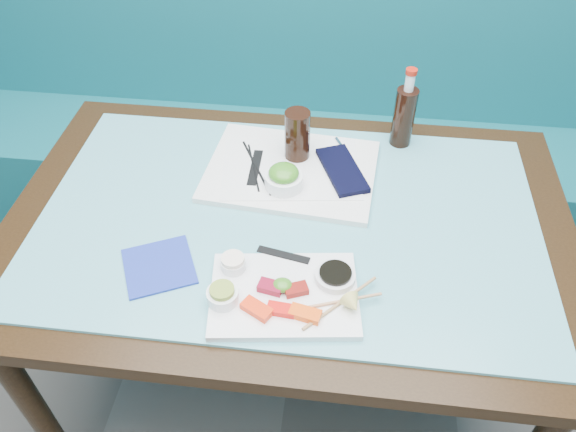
# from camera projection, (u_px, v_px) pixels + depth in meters

# --- Properties ---
(booth_bench) EXTENTS (3.00, 0.56, 1.17)m
(booth_bench) POSITION_uv_depth(u_px,v_px,m) (313.00, 140.00, 2.24)
(booth_bench) COLOR #105E66
(booth_bench) RESTS_ON ground
(dining_table) EXTENTS (1.40, 0.90, 0.75)m
(dining_table) POSITION_uv_depth(u_px,v_px,m) (288.00, 242.00, 1.44)
(dining_table) COLOR black
(dining_table) RESTS_ON ground
(glass_top) EXTENTS (1.22, 0.76, 0.01)m
(glass_top) POSITION_uv_depth(u_px,v_px,m) (288.00, 218.00, 1.38)
(glass_top) COLOR #57A5AF
(glass_top) RESTS_ON dining_table
(sashimi_plate) EXTENTS (0.34, 0.26, 0.02)m
(sashimi_plate) POSITION_uv_depth(u_px,v_px,m) (284.00, 295.00, 1.20)
(sashimi_plate) COLOR white
(sashimi_plate) RESTS_ON glass_top
(salmon_left) EXTENTS (0.07, 0.06, 0.02)m
(salmon_left) POSITION_uv_depth(u_px,v_px,m) (257.00, 309.00, 1.15)
(salmon_left) COLOR #FB2E0A
(salmon_left) RESTS_ON sashimi_plate
(salmon_mid) EXTENTS (0.06, 0.03, 0.01)m
(salmon_mid) POSITION_uv_depth(u_px,v_px,m) (281.00, 310.00, 1.15)
(salmon_mid) COLOR red
(salmon_mid) RESTS_ON sashimi_plate
(salmon_right) EXTENTS (0.07, 0.04, 0.02)m
(salmon_right) POSITION_uv_depth(u_px,v_px,m) (305.00, 314.00, 1.14)
(salmon_right) COLOR #FF4D0A
(salmon_right) RESTS_ON sashimi_plate
(tuna_left) EXTENTS (0.06, 0.04, 0.02)m
(tuna_left) POSITION_uv_depth(u_px,v_px,m) (271.00, 287.00, 1.19)
(tuna_left) COLOR maroon
(tuna_left) RESTS_ON sashimi_plate
(tuna_right) EXTENTS (0.06, 0.05, 0.02)m
(tuna_right) POSITION_uv_depth(u_px,v_px,m) (296.00, 289.00, 1.19)
(tuna_right) COLOR maroon
(tuna_right) RESTS_ON sashimi_plate
(seaweed_garnish) EXTENTS (0.05, 0.05, 0.02)m
(seaweed_garnish) POSITION_uv_depth(u_px,v_px,m) (282.00, 285.00, 1.19)
(seaweed_garnish) COLOR #3C7E1D
(seaweed_garnish) RESTS_ON sashimi_plate
(ramekin_wasabi) EXTENTS (0.08, 0.08, 0.03)m
(ramekin_wasabi) POSITION_uv_depth(u_px,v_px,m) (223.00, 296.00, 1.17)
(ramekin_wasabi) COLOR white
(ramekin_wasabi) RESTS_ON sashimi_plate
(wasabi_fill) EXTENTS (0.06, 0.06, 0.01)m
(wasabi_fill) POSITION_uv_depth(u_px,v_px,m) (222.00, 290.00, 1.15)
(wasabi_fill) COLOR olive
(wasabi_fill) RESTS_ON ramekin_wasabi
(ramekin_ginger) EXTENTS (0.06, 0.06, 0.02)m
(ramekin_ginger) POSITION_uv_depth(u_px,v_px,m) (233.00, 264.00, 1.23)
(ramekin_ginger) COLOR white
(ramekin_ginger) RESTS_ON sashimi_plate
(ginger_fill) EXTENTS (0.05, 0.05, 0.01)m
(ginger_fill) POSITION_uv_depth(u_px,v_px,m) (233.00, 259.00, 1.22)
(ginger_fill) COLOR #FDEACF
(ginger_fill) RESTS_ON ramekin_ginger
(soy_dish) EXTENTS (0.11, 0.11, 0.02)m
(soy_dish) POSITION_uv_depth(u_px,v_px,m) (335.00, 276.00, 1.21)
(soy_dish) COLOR silver
(soy_dish) RESTS_ON sashimi_plate
(soy_fill) EXTENTS (0.09, 0.09, 0.01)m
(soy_fill) POSITION_uv_depth(u_px,v_px,m) (336.00, 273.00, 1.20)
(soy_fill) COLOR black
(soy_fill) RESTS_ON soy_dish
(lemon_wedge) EXTENTS (0.06, 0.05, 0.04)m
(lemon_wedge) POSITION_uv_depth(u_px,v_px,m) (353.00, 304.00, 1.14)
(lemon_wedge) COLOR #E0D46A
(lemon_wedge) RESTS_ON sashimi_plate
(chopstick_sleeve) EXTENTS (0.12, 0.04, 0.00)m
(chopstick_sleeve) POSITION_uv_depth(u_px,v_px,m) (283.00, 255.00, 1.27)
(chopstick_sleeve) COLOR black
(chopstick_sleeve) RESTS_ON sashimi_plate
(wooden_chopstick_a) EXTENTS (0.19, 0.07, 0.01)m
(wooden_chopstick_a) POSITION_uv_depth(u_px,v_px,m) (336.00, 302.00, 1.17)
(wooden_chopstick_a) COLOR tan
(wooden_chopstick_a) RESTS_ON sashimi_plate
(wooden_chopstick_b) EXTENTS (0.15, 0.16, 0.01)m
(wooden_chopstick_b) POSITION_uv_depth(u_px,v_px,m) (340.00, 303.00, 1.17)
(wooden_chopstick_b) COLOR #A57B4D
(wooden_chopstick_b) RESTS_ON sashimi_plate
(serving_tray) EXTENTS (0.47, 0.37, 0.02)m
(serving_tray) POSITION_uv_depth(u_px,v_px,m) (291.00, 171.00, 1.49)
(serving_tray) COLOR white
(serving_tray) RESTS_ON glass_top
(paper_placemat) EXTENTS (0.39, 0.30, 0.00)m
(paper_placemat) POSITION_uv_depth(u_px,v_px,m) (291.00, 168.00, 1.49)
(paper_placemat) COLOR white
(paper_placemat) RESTS_ON serving_tray
(seaweed_bowl) EXTENTS (0.11, 0.11, 0.04)m
(seaweed_bowl) POSITION_uv_depth(u_px,v_px,m) (284.00, 181.00, 1.42)
(seaweed_bowl) COLOR white
(seaweed_bowl) RESTS_ON serving_tray
(seaweed_salad) EXTENTS (0.10, 0.10, 0.04)m
(seaweed_salad) POSITION_uv_depth(u_px,v_px,m) (284.00, 173.00, 1.40)
(seaweed_salad) COLOR #397F1D
(seaweed_salad) RESTS_ON seaweed_bowl
(cola_glass) EXTENTS (0.09, 0.09, 0.14)m
(cola_glass) POSITION_uv_depth(u_px,v_px,m) (297.00, 135.00, 1.48)
(cola_glass) COLOR black
(cola_glass) RESTS_ON serving_tray
(navy_pouch) EXTENTS (0.15, 0.21, 0.02)m
(navy_pouch) POSITION_uv_depth(u_px,v_px,m) (342.00, 170.00, 1.47)
(navy_pouch) COLOR black
(navy_pouch) RESTS_ON serving_tray
(fork) EXTENTS (0.04, 0.08, 0.01)m
(fork) POSITION_uv_depth(u_px,v_px,m) (342.00, 147.00, 1.55)
(fork) COLOR silver
(fork) RESTS_ON serving_tray
(black_chopstick_a) EXTENTS (0.06, 0.19, 0.01)m
(black_chopstick_a) POSITION_uv_depth(u_px,v_px,m) (254.00, 167.00, 1.49)
(black_chopstick_a) COLOR black
(black_chopstick_a) RESTS_ON serving_tray
(black_chopstick_b) EXTENTS (0.11, 0.21, 0.01)m
(black_chopstick_b) POSITION_uv_depth(u_px,v_px,m) (257.00, 167.00, 1.49)
(black_chopstick_b) COLOR black
(black_chopstick_b) RESTS_ON serving_tray
(tray_sleeve) EXTENTS (0.03, 0.15, 0.00)m
(tray_sleeve) POSITION_uv_depth(u_px,v_px,m) (255.00, 168.00, 1.49)
(tray_sleeve) COLOR black
(tray_sleeve) RESTS_ON serving_tray
(cola_bottle_body) EXTENTS (0.08, 0.08, 0.17)m
(cola_bottle_body) POSITION_uv_depth(u_px,v_px,m) (404.00, 117.00, 1.54)
(cola_bottle_body) COLOR black
(cola_bottle_body) RESTS_ON glass_top
(cola_bottle_neck) EXTENTS (0.03, 0.03, 0.05)m
(cola_bottle_neck) POSITION_uv_depth(u_px,v_px,m) (410.00, 82.00, 1.46)
(cola_bottle_neck) COLOR white
(cola_bottle_neck) RESTS_ON cola_bottle_body
(cola_bottle_cap) EXTENTS (0.04, 0.04, 0.01)m
(cola_bottle_cap) POSITION_uv_depth(u_px,v_px,m) (412.00, 72.00, 1.44)
(cola_bottle_cap) COLOR #B41A0B
(cola_bottle_cap) RESTS_ON cola_bottle_neck
(blue_napkin) EXTENTS (0.20, 0.20, 0.01)m
(blue_napkin) POSITION_uv_depth(u_px,v_px,m) (159.00, 266.00, 1.26)
(blue_napkin) COLOR navy
(blue_napkin) RESTS_ON glass_top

